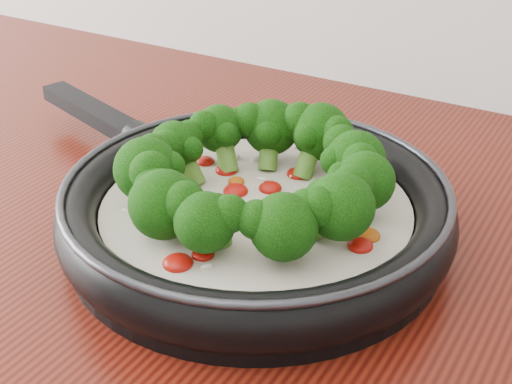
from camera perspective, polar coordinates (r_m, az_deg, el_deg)
The scene contains 1 object.
skillet at distance 0.64m, azimuth -0.11°, elevation -0.73°, with size 0.59×0.45×0.10m.
Camera 1 is at (0.31, 0.60, 1.26)m, focal length 49.76 mm.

